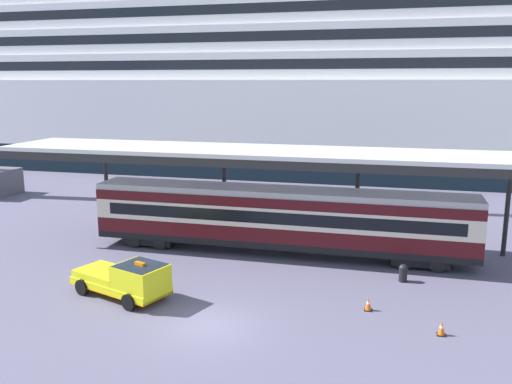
{
  "coord_description": "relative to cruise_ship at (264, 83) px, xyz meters",
  "views": [
    {
      "loc": [
        7.42,
        -20.54,
        10.45
      ],
      "look_at": [
        0.28,
        7.38,
        4.5
      ],
      "focal_mm": 37.56,
      "sensor_mm": 36.0,
      "label": 1
    }
  ],
  "objects": [
    {
      "name": "traffic_cone_mid",
      "position": [
        18.64,
        -45.28,
        -10.0
      ],
      "size": [
        0.36,
        0.36,
        0.63
      ],
      "color": "black",
      "rests_on": "ground"
    },
    {
      "name": "platform_canopy",
      "position": [
        9.76,
        -35.89,
        -4.17
      ],
      "size": [
        35.71,
        5.8,
        6.4
      ],
      "color": "silver",
      "rests_on": "ground"
    },
    {
      "name": "ground_plane",
      "position": [
        8.83,
        -46.84,
        -10.31
      ],
      "size": [
        400.0,
        400.0,
        0.0
      ],
      "primitive_type": "plane",
      "color": "#59556D"
    },
    {
      "name": "quay_bollard",
      "position": [
        17.15,
        -39.29,
        -9.8
      ],
      "size": [
        0.48,
        0.48,
        0.96
      ],
      "color": "black",
      "rests_on": "ground"
    },
    {
      "name": "service_truck",
      "position": [
        4.0,
        -44.94,
        -9.32
      ],
      "size": [
        5.58,
        3.63,
        2.02
      ],
      "color": "yellow",
      "rests_on": "ground"
    },
    {
      "name": "traffic_cone_near",
      "position": [
        15.54,
        -43.51,
        -10.0
      ],
      "size": [
        0.36,
        0.36,
        0.63
      ],
      "color": "black",
      "rests_on": "ground"
    },
    {
      "name": "cruise_ship",
      "position": [
        0.0,
        0.0,
        0.0
      ],
      "size": [
        156.01,
        25.71,
        32.57
      ],
      "color": "black",
      "rests_on": "ground"
    },
    {
      "name": "train_carriage",
      "position": [
        9.76,
        -36.31,
        -8.0
      ],
      "size": [
        23.19,
        2.81,
        4.11
      ],
      "color": "black",
      "rests_on": "ground"
    }
  ]
}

